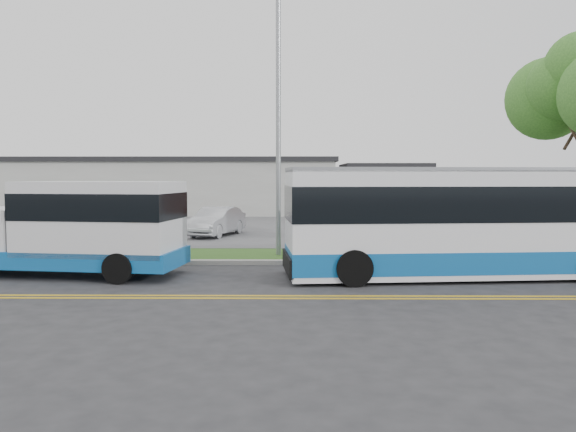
{
  "coord_description": "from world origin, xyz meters",
  "views": [
    {
      "loc": [
        3.55,
        -17.55,
        2.96
      ],
      "look_at": [
        3.36,
        1.59,
        1.6
      ],
      "focal_mm": 35.0,
      "sensor_mm": 36.0,
      "label": 1
    }
  ],
  "objects_px": {
    "shuttle_bus": "(78,225)",
    "parked_car_a": "(216,221)",
    "transit_bus": "(482,222)",
    "streetlight_near": "(278,113)"
  },
  "relations": [
    {
      "from": "shuttle_bus",
      "to": "parked_car_a",
      "type": "height_order",
      "value": "shuttle_bus"
    },
    {
      "from": "transit_bus",
      "to": "parked_car_a",
      "type": "xyz_separation_m",
      "value": [
        -9.28,
        10.37,
        -0.83
      ]
    },
    {
      "from": "parked_car_a",
      "to": "streetlight_near",
      "type": "bearing_deg",
      "value": -48.01
    },
    {
      "from": "streetlight_near",
      "to": "shuttle_bus",
      "type": "height_order",
      "value": "streetlight_near"
    },
    {
      "from": "transit_bus",
      "to": "parked_car_a",
      "type": "bearing_deg",
      "value": 126.63
    },
    {
      "from": "shuttle_bus",
      "to": "parked_car_a",
      "type": "xyz_separation_m",
      "value": [
        2.68,
        10.32,
        -0.71
      ]
    },
    {
      "from": "shuttle_bus",
      "to": "transit_bus",
      "type": "bearing_deg",
      "value": 7.3
    },
    {
      "from": "transit_bus",
      "to": "streetlight_near",
      "type": "bearing_deg",
      "value": 143.1
    },
    {
      "from": "shuttle_bus",
      "to": "parked_car_a",
      "type": "distance_m",
      "value": 10.69
    },
    {
      "from": "streetlight_near",
      "to": "parked_car_a",
      "type": "xyz_separation_m",
      "value": [
        -3.18,
        6.6,
        -4.44
      ]
    }
  ]
}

